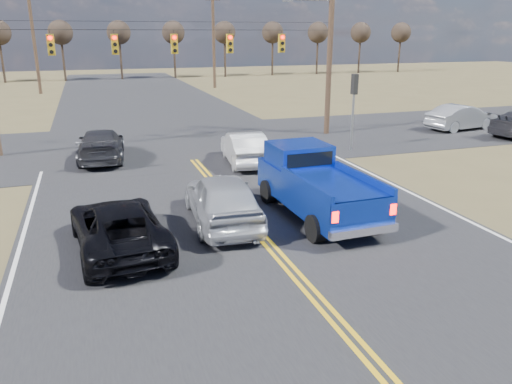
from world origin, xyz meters
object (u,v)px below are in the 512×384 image
object	(u,v)px
pickup_truck	(315,185)
black_suv	(118,226)
silver_suv	(222,198)
cross_car_east_near	(462,117)
white_car_queue	(244,148)
dgrey_car_queue	(101,145)

from	to	relation	value
pickup_truck	black_suv	distance (m)	6.47
silver_suv	pickup_truck	bearing A→B (deg)	179.54
cross_car_east_near	silver_suv	bearing A→B (deg)	111.69
pickup_truck	silver_suv	distance (m)	3.14
cross_car_east_near	white_car_queue	bearing A→B (deg)	94.87
black_suv	pickup_truck	bearing A→B (deg)	-177.71
silver_suv	black_suv	xyz separation A→B (m)	(-3.28, -1.07, -0.14)
pickup_truck	dgrey_car_queue	distance (m)	12.07
black_suv	dgrey_car_queue	world-z (taller)	dgrey_car_queue
dgrey_car_queue	black_suv	bearing A→B (deg)	95.05
dgrey_car_queue	cross_car_east_near	world-z (taller)	cross_car_east_near
black_suv	cross_car_east_near	world-z (taller)	cross_car_east_near
silver_suv	black_suv	world-z (taller)	silver_suv
dgrey_car_queue	cross_car_east_near	size ratio (longest dim) A/B	1.06
black_suv	cross_car_east_near	bearing A→B (deg)	-156.23
silver_suv	white_car_queue	world-z (taller)	silver_suv
black_suv	dgrey_car_queue	xyz separation A→B (m)	(-0.08, 11.02, 0.04)
white_car_queue	cross_car_east_near	bearing A→B (deg)	-159.71
silver_suv	cross_car_east_near	world-z (taller)	silver_suv
white_car_queue	cross_car_east_near	distance (m)	15.97
pickup_truck	dgrey_car_queue	size ratio (longest dim) A/B	1.15
pickup_truck	black_suv	xyz separation A→B (m)	(-6.40, -0.85, -0.36)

